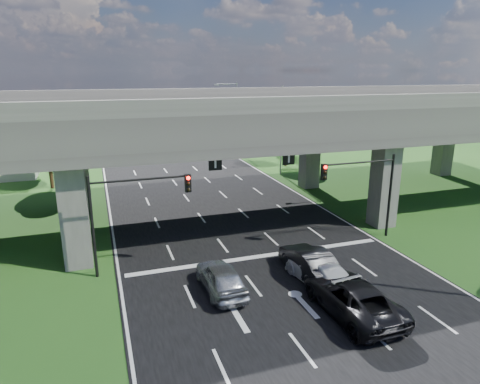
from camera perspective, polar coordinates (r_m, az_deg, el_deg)
ground at (r=24.99m, az=5.72°, el=-11.73°), size 160.00×160.00×0.00m
road at (r=33.55m, az=-1.33°, el=-4.23°), size 18.00×120.00×0.03m
overpass at (r=33.61m, az=-2.46°, el=9.67°), size 80.00×15.00×10.00m
signal_right at (r=30.45m, az=16.37°, el=1.24°), size 5.76×0.54×6.00m
signal_left at (r=25.16m, az=-14.36°, el=-1.64°), size 5.76×0.54×6.00m
streetlight_far at (r=48.52m, az=5.12°, el=9.07°), size 3.38×0.25×10.00m
streetlight_beyond at (r=63.41m, az=-0.80°, el=10.72°), size 3.38×0.25×10.00m
tree_left_near at (r=46.78m, az=-24.30°, el=6.21°), size 4.50×4.50×7.80m
tree_left_mid at (r=55.09m, az=-26.66°, el=6.52°), size 3.91×3.90×6.76m
tree_left_far at (r=62.50m, az=-22.21°, el=8.84°), size 4.80×4.80×8.32m
tree_right_near at (r=53.52m, az=6.27°, el=8.22°), size 4.20×4.20×7.28m
tree_right_mid at (r=62.01m, az=5.67°, el=8.98°), size 3.91×3.90×6.76m
tree_right_far at (r=67.89m, az=-0.27°, el=10.20°), size 4.50×4.50×7.80m
car_silver at (r=23.45m, az=-2.55°, el=-11.33°), size 2.01×4.75×1.60m
car_dark at (r=25.46m, az=9.20°, el=-9.15°), size 1.84×5.10×1.67m
car_white at (r=24.67m, az=10.54°, el=-10.36°), size 2.58×5.17×1.44m
car_trailing at (r=22.19m, az=14.79°, el=-13.45°), size 2.89×6.12×1.69m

